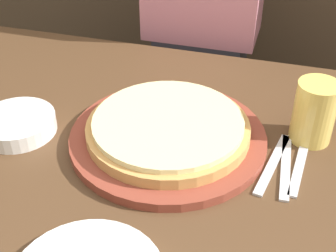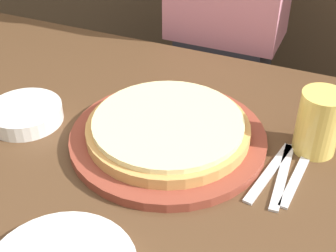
{
  "view_description": "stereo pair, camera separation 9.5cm",
  "coord_description": "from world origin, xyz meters",
  "px_view_note": "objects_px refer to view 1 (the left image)",
  "views": [
    {
      "loc": [
        0.22,
        -0.69,
        1.37
      ],
      "look_at": [
        0.01,
        0.05,
        0.81
      ],
      "focal_mm": 50.0,
      "sensor_mm": 36.0,
      "label": 1
    },
    {
      "loc": [
        0.31,
        -0.65,
        1.37
      ],
      "look_at": [
        0.01,
        0.05,
        0.81
      ],
      "focal_mm": 50.0,
      "sensor_mm": 36.0,
      "label": 2
    }
  ],
  "objects_px": {
    "fork": "(273,164)",
    "spoon": "(299,168)",
    "beer_glass": "(315,110)",
    "pizza_on_board": "(168,132)",
    "side_bowl": "(19,123)",
    "diner_person": "(201,57)",
    "dinner_knife": "(286,166)"
  },
  "relations": [
    {
      "from": "pizza_on_board",
      "to": "spoon",
      "type": "bearing_deg",
      "value": -2.99
    },
    {
      "from": "dinner_knife",
      "to": "diner_person",
      "type": "height_order",
      "value": "diner_person"
    },
    {
      "from": "dinner_knife",
      "to": "fork",
      "type": "bearing_deg",
      "value": 180.0
    },
    {
      "from": "side_bowl",
      "to": "spoon",
      "type": "distance_m",
      "value": 0.59
    },
    {
      "from": "beer_glass",
      "to": "dinner_knife",
      "type": "xyz_separation_m",
      "value": [
        -0.04,
        -0.11,
        -0.07
      ]
    },
    {
      "from": "side_bowl",
      "to": "fork",
      "type": "xyz_separation_m",
      "value": [
        0.54,
        0.04,
        -0.02
      ]
    },
    {
      "from": "beer_glass",
      "to": "side_bowl",
      "type": "height_order",
      "value": "beer_glass"
    },
    {
      "from": "fork",
      "to": "pizza_on_board",
      "type": "bearing_deg",
      "value": 176.33
    },
    {
      "from": "pizza_on_board",
      "to": "beer_glass",
      "type": "relative_size",
      "value": 3.07
    },
    {
      "from": "beer_glass",
      "to": "dinner_knife",
      "type": "relative_size",
      "value": 0.67
    },
    {
      "from": "pizza_on_board",
      "to": "spoon",
      "type": "distance_m",
      "value": 0.27
    },
    {
      "from": "pizza_on_board",
      "to": "fork",
      "type": "xyz_separation_m",
      "value": [
        0.22,
        -0.01,
        -0.02
      ]
    },
    {
      "from": "pizza_on_board",
      "to": "spoon",
      "type": "height_order",
      "value": "pizza_on_board"
    },
    {
      "from": "pizza_on_board",
      "to": "beer_glass",
      "type": "height_order",
      "value": "beer_glass"
    },
    {
      "from": "beer_glass",
      "to": "fork",
      "type": "xyz_separation_m",
      "value": [
        -0.06,
        -0.11,
        -0.07
      ]
    },
    {
      "from": "beer_glass",
      "to": "diner_person",
      "type": "relative_size",
      "value": 0.1
    },
    {
      "from": "fork",
      "to": "side_bowl",
      "type": "bearing_deg",
      "value": -176.22
    },
    {
      "from": "fork",
      "to": "diner_person",
      "type": "height_order",
      "value": "diner_person"
    },
    {
      "from": "pizza_on_board",
      "to": "spoon",
      "type": "relative_size",
      "value": 2.42
    },
    {
      "from": "diner_person",
      "to": "dinner_knife",
      "type": "bearing_deg",
      "value": -63.3
    },
    {
      "from": "beer_glass",
      "to": "side_bowl",
      "type": "relative_size",
      "value": 0.82
    },
    {
      "from": "beer_glass",
      "to": "fork",
      "type": "height_order",
      "value": "beer_glass"
    },
    {
      "from": "beer_glass",
      "to": "fork",
      "type": "bearing_deg",
      "value": -120.82
    },
    {
      "from": "diner_person",
      "to": "beer_glass",
      "type": "bearing_deg",
      "value": -55.22
    },
    {
      "from": "fork",
      "to": "spoon",
      "type": "bearing_deg",
      "value": -0.0
    },
    {
      "from": "spoon",
      "to": "side_bowl",
      "type": "bearing_deg",
      "value": -176.54
    },
    {
      "from": "spoon",
      "to": "diner_person",
      "type": "distance_m",
      "value": 0.69
    },
    {
      "from": "side_bowl",
      "to": "dinner_knife",
      "type": "bearing_deg",
      "value": 3.61
    },
    {
      "from": "beer_glass",
      "to": "pizza_on_board",
      "type": "bearing_deg",
      "value": -161.61
    },
    {
      "from": "fork",
      "to": "spoon",
      "type": "xyz_separation_m",
      "value": [
        0.05,
        -0.0,
        0.0
      ]
    },
    {
      "from": "beer_glass",
      "to": "spoon",
      "type": "xyz_separation_m",
      "value": [
        -0.01,
        -0.11,
        -0.07
      ]
    },
    {
      "from": "spoon",
      "to": "pizza_on_board",
      "type": "bearing_deg",
      "value": 177.01
    }
  ]
}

